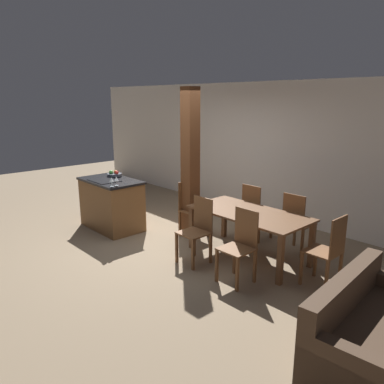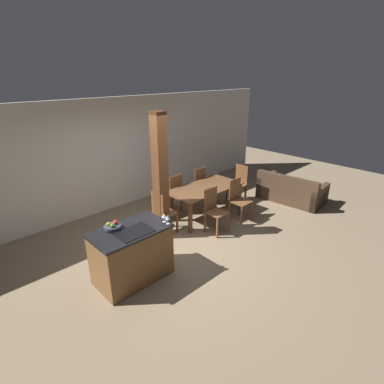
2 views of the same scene
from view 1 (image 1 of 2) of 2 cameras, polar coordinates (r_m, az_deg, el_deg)
The scene contains 15 objects.
ground_plane at distance 6.46m, azimuth -4.96°, elevation -7.53°, with size 16.00×16.00×0.00m, color #847056.
wall_back at distance 7.89m, azimuth 9.77°, elevation 6.44°, with size 11.20×0.08×2.70m.
kitchen_island at distance 7.12m, azimuth -12.15°, elevation -1.77°, with size 1.23×0.74×0.94m.
fruit_bowl at distance 7.25m, azimuth -11.74°, elevation 2.68°, with size 0.27×0.27×0.11m.
wine_glass_near at distance 6.38m, azimuth -12.17°, elevation 1.83°, with size 0.08×0.08×0.15m.
wine_glass_middle at distance 6.43m, azimuth -11.46°, elevation 1.95°, with size 0.08×0.08×0.15m.
dining_table at distance 5.69m, azimuth 8.64°, elevation -3.92°, with size 1.82×0.90×0.72m.
dining_chair_near_left at distance 5.52m, azimuth 0.84°, elevation -5.64°, with size 0.40×0.40×0.97m.
dining_chair_near_right at distance 5.00m, azimuth 7.36°, elevation -7.93°, with size 0.40×0.40×0.97m.
dining_chair_far_left at distance 6.48m, azimuth 9.54°, elevation -2.84°, with size 0.40×0.40×0.97m.
dining_chair_far_right at distance 6.04m, azimuth 15.67°, elevation -4.45°, with size 0.40×0.40×0.97m.
dining_chair_head_end at distance 6.57m, azimuth -0.15°, elevation -2.40°, with size 0.40×0.40×0.97m.
dining_chair_foot_end at distance 5.09m, azimuth 20.03°, elevation -8.33°, with size 0.40×0.40×0.97m.
couch at distance 4.04m, azimuth 26.64°, elevation -19.16°, with size 1.06×1.71×0.77m.
timber_post at distance 6.40m, azimuth -0.26°, elevation 4.26°, with size 0.24×0.24×2.56m.
Camera 1 is at (4.78, -3.64, 2.38)m, focal length 35.00 mm.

